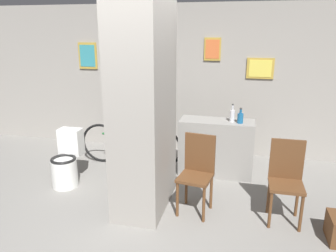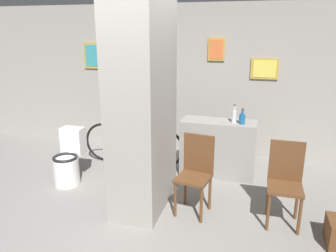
# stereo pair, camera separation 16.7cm
# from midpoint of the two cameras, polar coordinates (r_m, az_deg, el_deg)

# --- Properties ---
(ground_plane) EXTENTS (14.00, 14.00, 0.00)m
(ground_plane) POSITION_cam_midpoint_polar(r_m,az_deg,el_deg) (3.99, -9.25, -16.71)
(ground_plane) COLOR gray
(wall_back) EXTENTS (8.00, 0.09, 2.60)m
(wall_back) POSITION_cam_midpoint_polar(r_m,az_deg,el_deg) (5.91, -0.04, 8.06)
(wall_back) COLOR gray
(wall_back) RESTS_ON ground_plane
(pillar_center) EXTENTS (0.59, 1.06, 2.60)m
(pillar_center) POSITION_cam_midpoint_polar(r_m,az_deg,el_deg) (3.89, -5.49, 3.51)
(pillar_center) COLOR gray
(pillar_center) RESTS_ON ground_plane
(counter_shelf) EXTENTS (1.11, 0.44, 0.86)m
(counter_shelf) POSITION_cam_midpoint_polar(r_m,az_deg,el_deg) (5.07, 7.44, -3.74)
(counter_shelf) COLOR gray
(counter_shelf) RESTS_ON ground_plane
(toilet) EXTENTS (0.37, 0.53, 0.79)m
(toilet) POSITION_cam_midpoint_polar(r_m,az_deg,el_deg) (4.98, -18.19, -6.06)
(toilet) COLOR white
(toilet) RESTS_ON ground_plane
(chair_near_pillar) EXTENTS (0.44, 0.44, 0.96)m
(chair_near_pillar) POSITION_cam_midpoint_polar(r_m,az_deg,el_deg) (4.01, 3.88, -7.71)
(chair_near_pillar) COLOR brown
(chair_near_pillar) RESTS_ON ground_plane
(chair_by_doorway) EXTENTS (0.38, 0.38, 0.96)m
(chair_by_doorway) POSITION_cam_midpoint_polar(r_m,az_deg,el_deg) (4.02, 18.74, -8.54)
(chair_by_doorway) COLOR brown
(chair_by_doorway) RESTS_ON ground_plane
(bicycle) EXTENTS (1.72, 0.42, 0.72)m
(bicycle) POSITION_cam_midpoint_polar(r_m,az_deg,el_deg) (5.43, -7.42, -3.26)
(bicycle) COLOR black
(bicycle) RESTS_ON ground_plane
(bottle_tall) EXTENTS (0.07, 0.07, 0.27)m
(bottle_tall) POSITION_cam_midpoint_polar(r_m,az_deg,el_deg) (4.88, 10.16, 1.86)
(bottle_tall) COLOR silver
(bottle_tall) RESTS_ON counter_shelf
(bottle_short) EXTENTS (0.09, 0.09, 0.23)m
(bottle_short) POSITION_cam_midpoint_polar(r_m,az_deg,el_deg) (4.83, 11.52, 1.45)
(bottle_short) COLOR #19598C
(bottle_short) RESTS_ON counter_shelf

